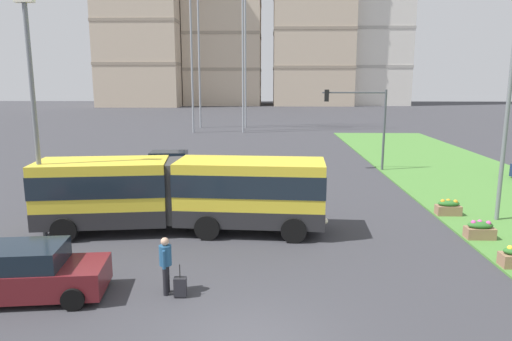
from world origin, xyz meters
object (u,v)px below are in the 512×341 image
flower_planter_3 (448,208)px  streetlight_median (509,101)px  car_black_sedan (171,164)px  traffic_light_far_right (363,115)px  apartment_tower_westcentre (224,3)px  streetlight_left (34,111)px  apartment_tower_west (142,5)px  pedestrian_crossing (166,262)px  rolling_suitcase (180,287)px  flower_planter_2 (480,230)px  articulated_bus (182,193)px  car_maroon_sedan (26,273)px

flower_planter_3 → streetlight_median: bearing=-20.0°
car_black_sedan → traffic_light_far_right: traffic_light_far_right is taller
apartment_tower_westcentre → streetlight_median: bearing=-78.1°
streetlight_left → apartment_tower_west: 102.52m
pedestrian_crossing → rolling_suitcase: bearing=-24.0°
flower_planter_2 → streetlight_median: streetlight_median is taller
car_black_sedan → flower_planter_2: size_ratio=4.09×
streetlight_median → streetlight_left: bearing=-171.9°
car_black_sedan → apartment_tower_west: size_ratio=0.09×
traffic_light_far_right → apartment_tower_west: apartment_tower_west is taller
streetlight_median → rolling_suitcase: bearing=-148.8°
rolling_suitcase → apartment_tower_west: size_ratio=0.02×
streetlight_left → apartment_tower_west: size_ratio=0.19×
flower_planter_2 → articulated_bus: bearing=176.0°
traffic_light_far_right → apartment_tower_westcentre: apartment_tower_westcentre is taller
car_black_sedan → traffic_light_far_right: bearing=8.0°
flower_planter_2 → traffic_light_far_right: 14.88m
streetlight_median → apartment_tower_west: (-40.70, 95.72, 18.52)m
articulated_bus → apartment_tower_westcentre: apartment_tower_westcentre is taller
flower_planter_3 → apartment_tower_westcentre: (-19.74, 101.81, 24.95)m
articulated_bus → pedestrian_crossing: size_ratio=6.91×
traffic_light_far_right → car_maroon_sedan: bearing=-124.3°
car_maroon_sedan → rolling_suitcase: 4.46m
articulated_bus → traffic_light_far_right: (10.00, 13.50, 2.26)m
car_black_sedan → apartment_tower_west: 92.01m
car_black_sedan → flower_planter_3: 17.49m
car_black_sedan → rolling_suitcase: (3.93, -17.71, -0.44)m
apartment_tower_west → apartment_tower_westcentre: bearing=19.6°
flower_planter_3 → traffic_light_far_right: size_ratio=0.20×
car_black_sedan → rolling_suitcase: bearing=-77.5°
apartment_tower_westcentre → apartment_tower_west: bearing=-160.4°
flower_planter_3 → streetlight_left: bearing=-168.8°
rolling_suitcase → apartment_tower_westcentre: apartment_tower_westcentre is taller
flower_planter_2 → traffic_light_far_right: size_ratio=0.20×
pedestrian_crossing → streetlight_median: bearing=29.7°
streetlight_left → apartment_tower_westcentre: (-2.44, 105.24, 20.32)m
car_maroon_sedan → streetlight_median: (17.24, 7.93, 4.59)m
rolling_suitcase → apartment_tower_west: (-27.89, 103.48, 23.55)m
articulated_bus → flower_planter_2: articulated_bus is taller
rolling_suitcase → streetlight_median: size_ratio=0.10×
flower_planter_2 → streetlight_median: size_ratio=0.11×
flower_planter_2 → streetlight_median: 5.87m
rolling_suitcase → traffic_light_far_right: traffic_light_far_right is taller
articulated_bus → flower_planter_2: bearing=-4.0°
car_maroon_sedan → flower_planter_2: bearing=19.2°
car_maroon_sedan → flower_planter_3: (15.34, 8.62, -0.33)m
flower_planter_3 → flower_planter_2: bearing=-90.0°
streetlight_left → apartment_tower_westcentre: size_ratio=0.18×
car_maroon_sedan → streetlight_left: size_ratio=0.50×
flower_planter_2 → apartment_tower_west: bearing=111.5°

